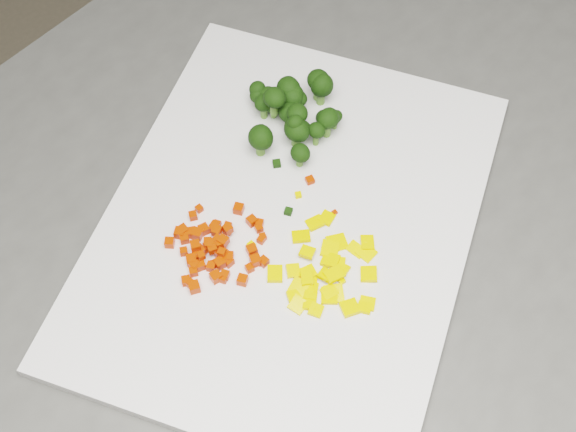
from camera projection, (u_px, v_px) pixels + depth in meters
ground at (291, 393)px, 1.65m from camera, size 4.00×4.00×0.00m
counter_block at (296, 344)px, 1.22m from camera, size 1.14×0.88×0.90m
cutting_board at (288, 224)px, 0.80m from camera, size 0.57×0.54×0.01m
carrot_pile at (216, 240)px, 0.77m from camera, size 0.10×0.10×0.03m
pepper_pile at (326, 262)px, 0.76m from camera, size 0.12×0.12×0.02m
broccoli_pile at (290, 115)px, 0.83m from camera, size 0.12×0.12×0.06m
carrot_cube_0 at (222, 252)px, 0.76m from camera, size 0.01×0.01×0.01m
carrot_cube_1 at (264, 262)px, 0.77m from camera, size 0.01×0.01×0.01m
carrot_cube_2 at (197, 234)px, 0.78m from camera, size 0.01×0.01×0.01m
carrot_cube_3 at (195, 246)px, 0.77m from camera, size 0.01×0.01×0.01m
carrot_cube_4 at (223, 278)px, 0.76m from camera, size 0.01×0.01×0.01m
carrot_cube_5 at (215, 226)px, 0.79m from camera, size 0.01×0.01×0.01m
carrot_cube_6 at (170, 243)px, 0.78m from camera, size 0.01×0.01×0.01m
carrot_cube_7 at (258, 261)px, 0.77m from camera, size 0.01×0.01×0.01m
carrot_cube_8 at (194, 287)px, 0.75m from camera, size 0.01×0.01×0.01m
carrot_cube_9 at (192, 232)px, 0.78m from camera, size 0.01×0.01×0.01m
carrot_cube_10 at (216, 232)px, 0.78m from camera, size 0.01×0.01×0.01m
carrot_cube_11 at (261, 240)px, 0.78m from camera, size 0.01×0.01×0.01m
carrot_cube_12 at (260, 223)px, 0.79m from camera, size 0.01×0.01×0.01m
carrot_cube_13 at (252, 250)px, 0.77m from camera, size 0.01×0.01×0.01m
carrot_cube_14 at (199, 254)px, 0.77m from camera, size 0.01×0.01×0.01m
carrot_cube_15 at (223, 241)px, 0.77m from camera, size 0.01×0.01×0.01m
carrot_cube_16 at (239, 209)px, 0.80m from camera, size 0.01×0.01×0.01m
carrot_cube_17 at (211, 267)px, 0.76m from camera, size 0.01×0.01×0.01m
carrot_cube_18 at (180, 233)px, 0.78m from camera, size 0.01×0.01×0.01m
carrot_cube_19 at (252, 221)px, 0.79m from camera, size 0.01×0.01×0.01m
carrot_cube_20 at (222, 254)px, 0.77m from camera, size 0.01×0.01×0.01m
carrot_cube_21 at (201, 256)px, 0.76m from camera, size 0.01×0.01×0.01m
carrot_cube_22 at (250, 268)px, 0.76m from camera, size 0.01×0.01×0.01m
carrot_cube_23 at (229, 262)px, 0.77m from camera, size 0.01×0.01×0.01m
carrot_cube_24 at (212, 249)px, 0.76m from camera, size 0.01×0.01×0.01m
carrot_cube_25 at (201, 265)px, 0.76m from camera, size 0.01×0.01×0.01m
carrot_cube_26 at (242, 280)px, 0.75m from camera, size 0.01×0.01×0.01m
carrot_cube_27 at (256, 260)px, 0.77m from camera, size 0.01×0.01×0.01m
carrot_cube_28 at (259, 228)px, 0.79m from camera, size 0.01×0.01×0.01m
carrot_cube_29 at (228, 230)px, 0.78m from camera, size 0.01×0.01×0.01m
carrot_cube_30 at (200, 251)px, 0.77m from camera, size 0.01×0.01×0.01m
carrot_cube_31 at (191, 260)px, 0.77m from camera, size 0.01×0.01×0.01m
carrot_cube_32 at (212, 264)px, 0.77m from camera, size 0.01×0.01×0.01m
carrot_cube_33 at (207, 246)px, 0.78m from camera, size 0.01×0.01×0.01m
carrot_cube_34 at (210, 245)px, 0.77m from camera, size 0.01×0.01×0.01m
carrot_cube_35 at (263, 237)px, 0.78m from camera, size 0.01×0.01×0.01m
carrot_cube_36 at (228, 229)px, 0.78m from camera, size 0.01×0.01×0.01m
carrot_cube_37 at (220, 263)px, 0.76m from camera, size 0.01×0.01×0.01m
carrot_cube_38 at (199, 209)px, 0.80m from camera, size 0.01×0.01×0.01m
carrot_cube_39 at (204, 229)px, 0.78m from camera, size 0.01×0.01×0.01m
carrot_cube_40 at (183, 231)px, 0.78m from camera, size 0.01×0.01×0.01m
carrot_cube_41 at (208, 242)px, 0.77m from camera, size 0.01×0.01×0.01m
carrot_cube_42 at (218, 240)px, 0.77m from camera, size 0.01×0.01×0.01m
carrot_cube_43 at (217, 224)px, 0.79m from camera, size 0.01×0.01×0.01m
carrot_cube_44 at (184, 252)px, 0.77m from camera, size 0.01×0.01×0.01m
carrot_cube_45 at (229, 257)px, 0.77m from camera, size 0.01×0.01×0.01m
carrot_cube_46 at (184, 239)px, 0.78m from camera, size 0.01×0.01×0.01m
carrot_cube_47 at (208, 244)px, 0.77m from camera, size 0.01×0.01×0.01m
carrot_cube_48 at (193, 216)px, 0.79m from camera, size 0.01×0.01×0.01m
carrot_cube_49 at (215, 229)px, 0.78m from camera, size 0.01×0.01×0.01m
carrot_cube_50 at (225, 275)px, 0.76m from camera, size 0.01×0.01×0.01m
carrot_cube_51 at (190, 283)px, 0.75m from camera, size 0.01×0.01×0.01m
carrot_cube_52 at (214, 244)px, 0.77m from camera, size 0.01×0.01×0.01m
carrot_cube_53 at (194, 272)px, 0.76m from camera, size 0.01×0.01×0.01m
carrot_cube_54 at (186, 281)px, 0.75m from camera, size 0.01×0.01×0.01m
carrot_cube_55 at (222, 279)px, 0.76m from camera, size 0.01×0.01×0.01m
carrot_cube_56 at (220, 243)px, 0.77m from camera, size 0.01×0.01×0.01m
carrot_cube_57 at (216, 277)px, 0.76m from camera, size 0.01×0.01×0.01m
carrot_cube_58 at (228, 226)px, 0.79m from camera, size 0.01×0.01×0.01m
carrot_cube_59 at (191, 233)px, 0.78m from camera, size 0.01×0.01×0.01m
carrot_cube_60 at (194, 265)px, 0.76m from camera, size 0.01×0.01×0.01m
pepper_chunk_0 at (326, 275)px, 0.76m from camera, size 0.02×0.02×0.01m
pepper_chunk_1 at (340, 272)px, 0.76m from camera, size 0.02×0.02×0.01m
pepper_chunk_2 at (356, 250)px, 0.78m from camera, size 0.02×0.02×0.01m
pepper_chunk_3 at (293, 271)px, 0.76m from camera, size 0.02×0.02×0.01m
pepper_chunk_4 at (275, 274)px, 0.76m from camera, size 0.02×0.02×0.01m
pepper_chunk_5 at (299, 287)px, 0.75m from camera, size 0.02×0.02×0.01m
pepper_chunk_6 at (316, 310)px, 0.74m from camera, size 0.02×0.02×0.01m
pepper_chunk_7 at (369, 274)px, 0.76m from camera, size 0.02×0.02×0.01m
pepper_chunk_8 at (307, 273)px, 0.76m from camera, size 0.02×0.02×0.00m
pepper_chunk_9 at (310, 285)px, 0.75m from camera, size 0.02×0.02×0.01m
pepper_chunk_10 at (330, 249)px, 0.77m from camera, size 0.02×0.02×0.01m
pepper_chunk_11 at (350, 308)px, 0.74m from camera, size 0.02×0.02×0.01m
pepper_chunk_12 at (336, 263)px, 0.77m from camera, size 0.02×0.02×0.01m
pepper_chunk_13 at (367, 243)px, 0.78m from camera, size 0.02×0.02×0.01m
pepper_chunk_14 at (307, 278)px, 0.75m from camera, size 0.02×0.02×0.00m
pepper_chunk_15 at (366, 253)px, 0.77m from camera, size 0.02×0.02×0.01m
pepper_chunk_16 at (330, 261)px, 0.77m from camera, size 0.02×0.02×0.01m
pepper_chunk_17 at (315, 223)px, 0.79m from camera, size 0.02×0.02×0.01m
pepper_chunk_18 at (329, 296)px, 0.75m from camera, size 0.02×0.02×0.00m
pepper_chunk_19 at (364, 308)px, 0.74m from camera, size 0.02×0.02×0.00m
pepper_chunk_20 at (301, 236)px, 0.78m from camera, size 0.02×0.02×0.01m
pepper_chunk_21 at (298, 305)px, 0.74m from camera, size 0.02×0.02×0.01m
pepper_chunk_22 at (311, 291)px, 0.75m from camera, size 0.02×0.02×0.01m
pepper_chunk_23 at (367, 303)px, 0.74m from camera, size 0.02×0.02×0.00m
pepper_chunk_24 at (327, 218)px, 0.79m from camera, size 0.02×0.02×0.01m
pepper_chunk_25 at (310, 302)px, 0.75m from camera, size 0.02×0.02×0.01m
pepper_chunk_26 at (334, 274)px, 0.75m from camera, size 0.02×0.02×0.00m
pepper_chunk_27 at (334, 294)px, 0.75m from camera, size 0.03×0.03×0.01m
pepper_chunk_28 at (297, 295)px, 0.75m from camera, size 0.02×0.02×0.01m
pepper_chunk_29 at (329, 292)px, 0.75m from camera, size 0.02×0.02×0.01m
pepper_chunk_30 at (337, 243)px, 0.78m from camera, size 0.02×0.02×0.01m
pepper_chunk_31 at (307, 252)px, 0.77m from camera, size 0.02×0.02×0.01m
broccoli_floret_0 at (298, 103)px, 0.86m from camera, size 0.02×0.02×0.03m
broccoli_floret_1 at (316, 135)px, 0.83m from camera, size 0.02×0.02×0.03m
broccoli_floret_2 at (294, 126)px, 0.84m from camera, size 0.02×0.02×0.03m
broccoli_floret_3 at (288, 116)px, 0.85m from camera, size 0.03×0.03×0.03m
broccoli_floret_4 at (264, 107)px, 0.85m from camera, size 0.03×0.03×0.03m
broccoli_floret_5 at (288, 94)px, 0.86m from camera, size 0.03×0.03×0.04m
broccoli_floret_6 at (292, 101)px, 0.85m from camera, size 0.03×0.03×0.03m
broccoli_floret_7 at (300, 157)px, 0.82m from camera, size 0.03×0.03×0.03m
broccoli_floret_8 at (294, 100)px, 0.85m from camera, size 0.03×0.03×0.03m
broccoli_floret_9 at (335, 120)px, 0.85m from camera, size 0.02×0.02×0.02m
broccoli_floret_10 at (302, 132)px, 0.84m from camera, size 0.02×0.02×0.03m
broccoli_floret_11 at (327, 124)px, 0.84m from camera, size 0.03×0.03×0.04m
broccoli_floret_12 at (295, 127)px, 0.82m from camera, size 0.02×0.02×0.03m
broccoli_floret_13 at (318, 86)px, 0.86m from camera, size 0.03×0.03×0.04m
broccoli_floret_14 at (296, 134)px, 0.83m from camera, size 0.04×0.04×0.03m
broccoli_floret_15 at (267, 99)px, 0.86m from camera, size 0.03×0.03×0.03m
broccoli_floret_16 at (257, 94)px, 0.86m from camera, size 0.02×0.02×0.03m
broccoli_floret_17 at (297, 117)px, 0.83m from camera, size 0.03×0.03×0.03m
broccoli_floret_18 at (321, 91)px, 0.86m from camera, size 0.04×0.04×0.04m
broccoli_floret_19 at (258, 99)px, 0.86m from camera, size 0.02×0.02×0.03m
broccoli_floret_20 at (274, 103)px, 0.83m from camera, size 0.03×0.03×0.03m
broccoli_floret_21 at (323, 121)px, 0.85m from camera, size 0.02×0.02×0.02m
broccoli_floret_22 at (260, 142)px, 0.82m from camera, size 0.04×0.04×0.04m
broccoli_floret_23 at (273, 109)px, 0.85m from camera, size 0.02×0.02×0.02m
stray_bit_0 at (335, 212)px, 0.80m from camera, size 0.00×0.00×0.00m
stray_bit_1 at (288, 211)px, 0.80m from camera, size 0.01×0.01×0.01m
stray_bit_2 at (303, 279)px, 0.76m from camera, size 0.01×0.01×0.00m
stray_bit_3 at (310, 180)px, 0.82m from camera, size 0.01×0.01×0.01m
stray_bit_4 at (294, 151)px, 0.84m from camera, size 0.01×0.01×0.00m
stray_bit_5 at (342, 281)px, 0.76m from camera, size 0.01×0.01×0.00m
stray_bit_6 at (251, 245)px, 0.78m from camera, size 0.01×0.01×0.00m
stray_bit_7 at (298, 195)px, 0.81m from camera, size 0.01×0.01×0.00m
stray_bit_8 at (277, 164)px, 0.83m from camera, size 0.01×0.01×0.01m
stray_bit_9 at (205, 252)px, 0.77m from camera, size 0.01×0.01×0.00m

